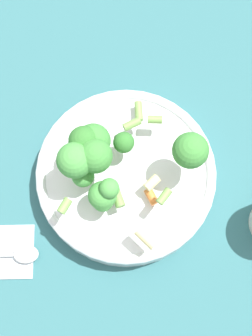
# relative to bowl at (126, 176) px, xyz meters

# --- Properties ---
(ground_plane) EXTENTS (3.00, 3.00, 0.00)m
(ground_plane) POSITION_rel_bowl_xyz_m (0.00, 0.00, -0.03)
(ground_plane) COLOR #2D6066
(bowl) EXTENTS (0.26, 0.26, 0.05)m
(bowl) POSITION_rel_bowl_xyz_m (0.00, 0.00, 0.00)
(bowl) COLOR silver
(bowl) RESTS_ON ground_plane
(pasta_salad) EXTENTS (0.18, 0.20, 0.09)m
(pasta_salad) POSITION_rel_bowl_xyz_m (0.02, 0.01, 0.08)
(pasta_salad) COLOR #8CB766
(pasta_salad) RESTS_ON bowl
(spoon) EXTENTS (0.17, 0.08, 0.01)m
(spoon) POSITION_rel_bowl_xyz_m (0.12, 0.17, -0.01)
(spoon) COLOR silver
(spoon) RESTS_ON napkin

